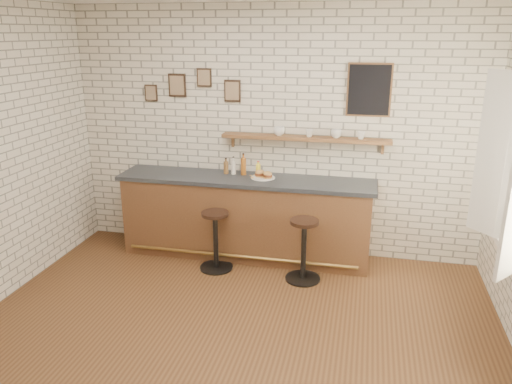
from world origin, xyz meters
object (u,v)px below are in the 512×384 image
Objects in this scene: sandwich_plate at (263,178)px; shelf_cup_b at (309,133)px; bitters_bottle_amber at (243,166)px; bar_stool_left at (216,239)px; bitters_bottle_white at (234,167)px; bar_stool_right at (304,248)px; ciabatta_sandwich at (264,174)px; shelf_cup_d at (361,135)px; bar_counter at (246,217)px; bitters_bottle_brown at (226,167)px; shelf_cup_c at (336,134)px; shelf_cup_a at (279,131)px; condiment_bottle_yellow at (258,169)px.

shelf_cup_b is at bearing 18.45° from sandwich_plate.
bitters_bottle_amber reaches higher than bar_stool_left.
bar_stool_right is at bearing -32.58° from bitters_bottle_white.
bitters_bottle_amber is (-0.27, 0.09, 0.06)m from ciabatta_sandwich.
shelf_cup_d is at bearing -71.49° from shelf_cup_b.
bitters_bottle_brown is (-0.27, 0.12, 0.58)m from bar_counter.
shelf_cup_c is 0.28m from shelf_cup_d.
bitters_bottle_white is 2.36× the size of shelf_cup_d.
shelf_cup_a is at bearing 121.03° from bar_stool_right.
shelf_cup_d is (1.38, 0.08, 0.42)m from bitters_bottle_amber.
bitters_bottle_brown is 1.41m from bar_stool_right.
sandwich_plate is 0.59m from shelf_cup_a.
bitters_bottle_amber is 0.38× the size of bar_stool_left.
bar_stool_left is at bearing -87.77° from bitters_bottle_brown.
ciabatta_sandwich is 0.97m from shelf_cup_c.
shelf_cup_c is at bearing 149.99° from shelf_cup_d.
bar_stool_right is at bearing -80.24° from shelf_cup_a.
shelf_cup_c reaches higher than condiment_bottle_yellow.
shelf_cup_b reaches higher than bitters_bottle_amber.
bar_counter is at bearing 60.32° from bar_stool_left.
sandwich_plate is 0.50m from bitters_bottle_brown.
shelf_cup_a is at bearing 18.53° from condiment_bottle_yellow.
shelf_cup_b is at bearing 94.86° from bar_stool_right.
shelf_cup_b is at bearing 118.50° from shelf_cup_c.
condiment_bottle_yellow is 1.14m from bar_stool_right.
sandwich_plate is 0.30m from bitters_bottle_amber.
ciabatta_sandwich is 1.22m from shelf_cup_d.
shelf_cup_b is (0.91, 0.08, 0.44)m from bitters_bottle_white.
shelf_cup_d is at bearing 3.31° from bitters_bottle_amber.
bitters_bottle_amber is at bearing 169.45° from shelf_cup_a.
bar_counter is at bearing -172.73° from ciabatta_sandwich.
bitters_bottle_amber is 1.18m from shelf_cup_c.
bar_counter is at bearing -23.82° from bitters_bottle_brown.
shelf_cup_d is (1.60, 0.08, 0.45)m from bitters_bottle_brown.
bitters_bottle_brown is at bearing -180.00° from bitters_bottle_amber.
bar_stool_right is 7.72× the size of shelf_cup_d.
bar_stool_left is 1.04m from bar_stool_right.
bitters_bottle_amber is at bearing 161.04° from ciabatta_sandwich.
sandwich_plate is 1.00m from shelf_cup_c.
bar_counter is 17.01× the size of condiment_bottle_yellow.
bitters_bottle_brown is (-0.48, 0.09, 0.07)m from sandwich_plate.
sandwich_plate is at bearing -19.66° from bitters_bottle_amber.
shelf_cup_b is 1.00× the size of shelf_cup_d.
bar_stool_left is at bearing -134.99° from ciabatta_sandwich.
shelf_cup_b is at bearing 18.81° from ciabatta_sandwich.
shelf_cup_b reaches higher than condiment_bottle_yellow.
shelf_cup_d reaches higher than bar_stool_left.
shelf_cup_d reaches higher than bitters_bottle_white.
sandwich_plate is at bearing 158.82° from shelf_cup_d.
shelf_cup_d is at bearing 3.81° from condiment_bottle_yellow.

